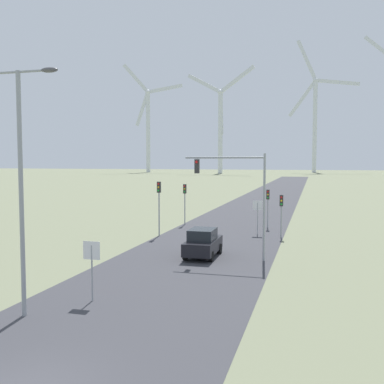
# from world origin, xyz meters

# --- Properties ---
(road_surface) EXTENTS (10.00, 240.00, 0.01)m
(road_surface) POSITION_xyz_m (0.00, 48.00, 0.00)
(road_surface) COLOR #38383D
(road_surface) RESTS_ON ground
(streetlamp) EXTENTS (3.46, 0.32, 9.69)m
(streetlamp) POSITION_xyz_m (-3.74, 5.26, 6.12)
(streetlamp) COLOR #93999E
(streetlamp) RESTS_ON ground
(stop_sign_near) EXTENTS (0.81, 0.07, 2.66)m
(stop_sign_near) POSITION_xyz_m (-2.02, 7.70, 1.86)
(stop_sign_near) COLOR #93999E
(stop_sign_near) RESTS_ON ground
(stop_sign_far) EXTENTS (0.81, 0.07, 2.85)m
(stop_sign_far) POSITION_xyz_m (2.78, 27.61, 2.00)
(stop_sign_far) COLOR #93999E
(stop_sign_far) RESTS_ON ground
(traffic_light_post_near_left) EXTENTS (0.28, 0.34, 4.48)m
(traffic_light_post_near_left) POSITION_xyz_m (-4.92, 24.69, 3.26)
(traffic_light_post_near_left) COLOR #93999E
(traffic_light_post_near_left) RESTS_ON ground
(traffic_light_post_near_right) EXTENTS (0.28, 0.34, 3.44)m
(traffic_light_post_near_right) POSITION_xyz_m (4.81, 26.58, 2.53)
(traffic_light_post_near_right) COLOR #93999E
(traffic_light_post_near_right) RESTS_ON ground
(traffic_light_post_mid_left) EXTENTS (0.28, 0.34, 3.93)m
(traffic_light_post_mid_left) POSITION_xyz_m (-4.73, 31.58, 2.88)
(traffic_light_post_mid_left) COLOR #93999E
(traffic_light_post_mid_left) RESTS_ON ground
(traffic_light_post_mid_right) EXTENTS (0.28, 0.34, 3.54)m
(traffic_light_post_mid_right) POSITION_xyz_m (3.24, 31.48, 2.60)
(traffic_light_post_mid_right) COLOR #93999E
(traffic_light_post_mid_right) RESTS_ON ground
(traffic_light_mast_overhead) EXTENTS (5.09, 0.35, 6.63)m
(traffic_light_mast_overhead) POSITION_xyz_m (2.70, 17.68, 4.74)
(traffic_light_mast_overhead) COLOR #93999E
(traffic_light_mast_overhead) RESTS_ON ground
(car_approaching) EXTENTS (1.88, 4.13, 1.83)m
(car_approaching) POSITION_xyz_m (0.49, 17.83, 0.91)
(car_approaching) COLOR black
(car_approaching) RESTS_ON ground
(wind_turbine_far_left) EXTENTS (29.57, 11.98, 56.96)m
(wind_turbine_far_left) POSITION_xyz_m (-78.71, 215.77, 26.39)
(wind_turbine_far_left) COLOR silver
(wind_turbine_far_left) RESTS_ON ground
(wind_turbine_left) EXTENTS (34.66, 9.08, 50.35)m
(wind_turbine_left) POSITION_xyz_m (-37.01, 203.86, 24.77)
(wind_turbine_left) COLOR silver
(wind_turbine_left) RESTS_ON ground
(wind_turbine_center) EXTENTS (35.74, 7.22, 68.71)m
(wind_turbine_center) POSITION_xyz_m (6.89, 235.09, 29.88)
(wind_turbine_center) COLOR silver
(wind_turbine_center) RESTS_ON ground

